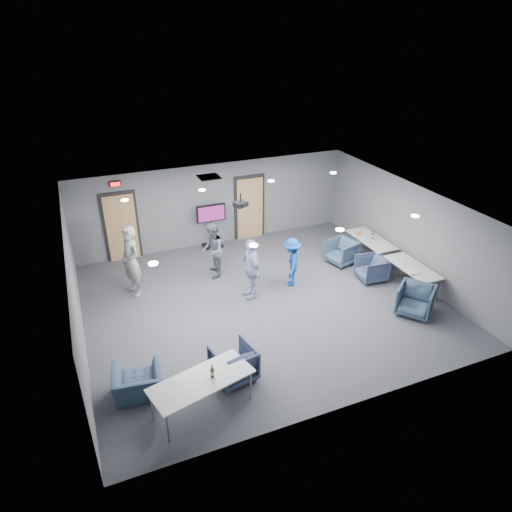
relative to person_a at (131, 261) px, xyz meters
name	(u,v)px	position (x,y,z in m)	size (l,w,h in m)	color
floor	(263,302)	(3.05, -1.77, -0.98)	(9.00, 9.00, 0.00)	#3E4046
ceiling	(264,207)	(3.05, -1.77, 1.72)	(9.00, 9.00, 0.00)	silver
wall_back	(215,205)	(3.05, 2.23, 0.37)	(9.00, 0.02, 2.70)	slate
wall_front	(351,352)	(3.05, -5.77, 0.37)	(9.00, 0.02, 2.70)	slate
wall_left	(75,294)	(-1.45, -1.77, 0.37)	(0.02, 8.00, 2.70)	slate
wall_right	(408,229)	(7.55, -1.77, 0.37)	(0.02, 8.00, 2.70)	slate
door_left	(122,227)	(0.05, 2.18, 0.09)	(1.06, 0.17, 2.24)	black
door_right	(250,208)	(4.25, 2.18, 0.09)	(1.06, 0.17, 2.24)	black
exit_sign	(115,184)	(0.05, 2.16, 1.47)	(0.32, 0.08, 0.16)	black
hvac_diffuser	(209,177)	(2.55, 1.03, 1.70)	(0.60, 0.60, 0.03)	black
downlights	(264,208)	(3.05, -1.77, 1.70)	(6.18, 3.78, 0.02)	white
person_a	(131,261)	(0.00, 0.00, 0.00)	(0.72, 0.47, 1.96)	gray
person_b	(212,251)	(2.26, 0.08, -0.16)	(0.80, 0.62, 1.64)	slate
person_c	(251,269)	(2.88, -1.36, -0.13)	(0.99, 0.41, 1.69)	#A4ACD3
person_d	(291,262)	(4.14, -1.22, -0.28)	(0.91, 0.52, 1.41)	#174399
chair_right_a	(342,252)	(6.16, -0.63, -0.61)	(0.79, 0.81, 0.74)	#3E536B
chair_right_b	(371,268)	(6.40, -1.84, -0.63)	(0.75, 0.77, 0.70)	#384360
chair_right_c	(415,300)	(6.40, -3.70, -0.60)	(0.83, 0.85, 0.77)	#34475A
chair_front_a	(234,363)	(1.36, -4.17, -0.60)	(0.81, 0.83, 0.76)	#353F5B
chair_front_b	(138,383)	(-0.56, -3.93, -0.67)	(0.96, 0.84, 0.62)	#3C4F68
table_right_a	(371,240)	(7.05, -0.84, -0.30)	(0.73, 1.76, 0.73)	silver
table_right_b	(412,268)	(7.05, -2.74, -0.30)	(0.70, 1.68, 0.73)	silver
table_front_left	(201,382)	(0.51, -4.77, -0.29)	(2.09, 1.26, 0.73)	silver
bottle_front	(212,372)	(0.73, -4.78, -0.14)	(0.08, 0.08, 0.30)	#542D0E
bottle_right	(373,236)	(7.09, -0.83, -0.15)	(0.07, 0.07, 0.27)	#542D0E
snack_box	(358,234)	(6.87, -0.40, -0.23)	(0.18, 0.12, 0.04)	#D25A34
wrapper	(414,273)	(6.81, -3.08, -0.23)	(0.22, 0.15, 0.05)	silver
tv_stand	(212,223)	(2.84, 1.97, -0.16)	(0.95, 0.45, 1.46)	black
projector	(241,204)	(2.89, -0.64, 1.42)	(0.40, 0.38, 0.35)	black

